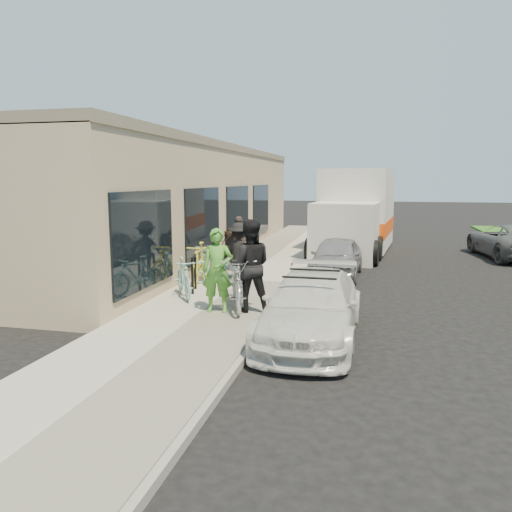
{
  "coord_description": "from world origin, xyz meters",
  "views": [
    {
      "loc": [
        1.53,
        -10.31,
        2.94
      ],
      "look_at": [
        -1.29,
        1.69,
        1.05
      ],
      "focal_mm": 35.0,
      "sensor_mm": 36.0,
      "label": 1
    }
  ],
  "objects_px": {
    "far_car_gray": "(511,241)",
    "bystander_a": "(239,252)",
    "cruiser_bike_a": "(184,278)",
    "sedan_silver": "(336,257)",
    "moving_truck": "(356,215)",
    "cruiser_bike_b": "(217,263)",
    "woman_rider": "(217,270)",
    "sandwich_board": "(233,245)",
    "bystander_b": "(238,244)",
    "man_standing": "(249,265)",
    "tandem_bike": "(237,282)",
    "cruiser_bike_c": "(199,263)",
    "bike_rack": "(194,270)",
    "sedan_white": "(312,307)"
  },
  "relations": [
    {
      "from": "sedan_silver",
      "to": "tandem_bike",
      "type": "height_order",
      "value": "tandem_bike"
    },
    {
      "from": "woman_rider",
      "to": "man_standing",
      "type": "distance_m",
      "value": 0.69
    },
    {
      "from": "sedan_white",
      "to": "cruiser_bike_c",
      "type": "bearing_deg",
      "value": 134.51
    },
    {
      "from": "woman_rider",
      "to": "bystander_a",
      "type": "relative_size",
      "value": 1.1
    },
    {
      "from": "sandwich_board",
      "to": "man_standing",
      "type": "relative_size",
      "value": 0.51
    },
    {
      "from": "cruiser_bike_b",
      "to": "bystander_b",
      "type": "xyz_separation_m",
      "value": [
        0.24,
        1.4,
        0.36
      ]
    },
    {
      "from": "bike_rack",
      "to": "sedan_white",
      "type": "xyz_separation_m",
      "value": [
        3.29,
        -2.64,
        -0.09
      ]
    },
    {
      "from": "far_car_gray",
      "to": "bystander_a",
      "type": "relative_size",
      "value": 2.85
    },
    {
      "from": "sedan_silver",
      "to": "man_standing",
      "type": "xyz_separation_m",
      "value": [
        -1.48,
        -5.01,
        0.53
      ]
    },
    {
      "from": "sandwich_board",
      "to": "man_standing",
      "type": "bearing_deg",
      "value": -63.84
    },
    {
      "from": "far_car_gray",
      "to": "bystander_a",
      "type": "height_order",
      "value": "bystander_a"
    },
    {
      "from": "cruiser_bike_a",
      "to": "bystander_b",
      "type": "bearing_deg",
      "value": 52.29
    },
    {
      "from": "cruiser_bike_a",
      "to": "bystander_a",
      "type": "bearing_deg",
      "value": 39.17
    },
    {
      "from": "cruiser_bike_c",
      "to": "tandem_bike",
      "type": "bearing_deg",
      "value": -62.0
    },
    {
      "from": "sandwich_board",
      "to": "man_standing",
      "type": "distance_m",
      "value": 7.07
    },
    {
      "from": "cruiser_bike_c",
      "to": "bystander_b",
      "type": "bearing_deg",
      "value": 64.9
    },
    {
      "from": "bystander_a",
      "to": "bystander_b",
      "type": "height_order",
      "value": "bystander_b"
    },
    {
      "from": "sedan_silver",
      "to": "cruiser_bike_a",
      "type": "relative_size",
      "value": 2.27
    },
    {
      "from": "bystander_b",
      "to": "sedan_silver",
      "type": "bearing_deg",
      "value": -5.8
    },
    {
      "from": "moving_truck",
      "to": "tandem_bike",
      "type": "relative_size",
      "value": 3.24
    },
    {
      "from": "sandwich_board",
      "to": "bystander_a",
      "type": "xyz_separation_m",
      "value": [
        1.19,
        -3.61,
        0.3
      ]
    },
    {
      "from": "sedan_white",
      "to": "sedan_silver",
      "type": "relative_size",
      "value": 1.18
    },
    {
      "from": "sandwich_board",
      "to": "woman_rider",
      "type": "relative_size",
      "value": 0.57
    },
    {
      "from": "moving_truck",
      "to": "cruiser_bike_b",
      "type": "relative_size",
      "value": 3.81
    },
    {
      "from": "woman_rider",
      "to": "sandwich_board",
      "type": "bearing_deg",
      "value": 95.42
    },
    {
      "from": "woman_rider",
      "to": "cruiser_bike_b",
      "type": "bearing_deg",
      "value": 100.3
    },
    {
      "from": "bike_rack",
      "to": "woman_rider",
      "type": "bearing_deg",
      "value": -55.75
    },
    {
      "from": "bike_rack",
      "to": "bystander_b",
      "type": "xyz_separation_m",
      "value": [
        0.36,
        2.92,
        0.3
      ]
    },
    {
      "from": "bike_rack",
      "to": "woman_rider",
      "type": "distance_m",
      "value": 2.11
    },
    {
      "from": "woman_rider",
      "to": "cruiser_bike_b",
      "type": "xyz_separation_m",
      "value": [
        -1.05,
        3.25,
        -0.41
      ]
    },
    {
      "from": "cruiser_bike_c",
      "to": "bystander_b",
      "type": "xyz_separation_m",
      "value": [
        0.57,
        1.93,
        0.3
      ]
    },
    {
      "from": "sedan_silver",
      "to": "moving_truck",
      "type": "xyz_separation_m",
      "value": [
        0.36,
        5.65,
        0.89
      ]
    },
    {
      "from": "bike_rack",
      "to": "moving_truck",
      "type": "bearing_deg",
      "value": 68.29
    },
    {
      "from": "sedan_silver",
      "to": "woman_rider",
      "type": "xyz_separation_m",
      "value": [
        -2.12,
        -5.25,
        0.44
      ]
    },
    {
      "from": "sedan_silver",
      "to": "woman_rider",
      "type": "height_order",
      "value": "woman_rider"
    },
    {
      "from": "sedan_white",
      "to": "cruiser_bike_a",
      "type": "relative_size",
      "value": 2.68
    },
    {
      "from": "moving_truck",
      "to": "bystander_b",
      "type": "bearing_deg",
      "value": -111.76
    },
    {
      "from": "moving_truck",
      "to": "man_standing",
      "type": "xyz_separation_m",
      "value": [
        -1.84,
        -10.66,
        -0.35
      ]
    },
    {
      "from": "sandwich_board",
      "to": "cruiser_bike_c",
      "type": "xyz_separation_m",
      "value": [
        0.23,
        -4.2,
        0.03
      ]
    },
    {
      "from": "sedan_silver",
      "to": "cruiser_bike_a",
      "type": "bearing_deg",
      "value": -126.28
    },
    {
      "from": "bike_rack",
      "to": "sedan_white",
      "type": "bearing_deg",
      "value": -38.71
    },
    {
      "from": "far_car_gray",
      "to": "cruiser_bike_c",
      "type": "distance_m",
      "value": 12.4
    },
    {
      "from": "moving_truck",
      "to": "cruiser_bike_a",
      "type": "height_order",
      "value": "moving_truck"
    },
    {
      "from": "bystander_b",
      "to": "tandem_bike",
      "type": "bearing_deg",
      "value": -92.47
    },
    {
      "from": "sedan_white",
      "to": "cruiser_bike_c",
      "type": "distance_m",
      "value": 5.04
    },
    {
      "from": "bike_rack",
      "to": "man_standing",
      "type": "xyz_separation_m",
      "value": [
        1.81,
        -1.49,
        0.44
      ]
    },
    {
      "from": "sandwich_board",
      "to": "cruiser_bike_c",
      "type": "height_order",
      "value": "cruiser_bike_c"
    },
    {
      "from": "tandem_bike",
      "to": "sedan_white",
      "type": "bearing_deg",
      "value": -56.06
    },
    {
      "from": "man_standing",
      "to": "cruiser_bike_b",
      "type": "bearing_deg",
      "value": -74.56
    },
    {
      "from": "woman_rider",
      "to": "tandem_bike",
      "type": "bearing_deg",
      "value": 48.77
    }
  ]
}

